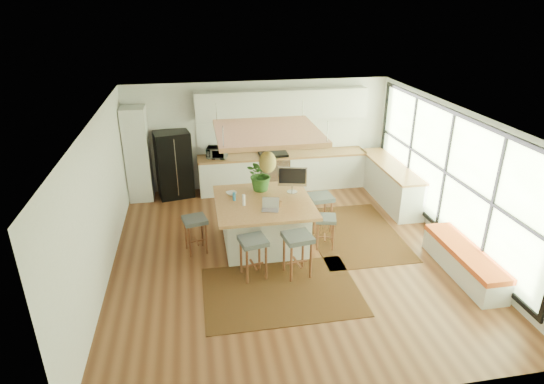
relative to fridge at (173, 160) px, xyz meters
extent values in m
plane|color=#532B17|center=(2.14, -3.20, -0.93)|extent=(7.00, 7.00, 0.00)
plane|color=white|center=(2.14, -3.20, 1.78)|extent=(7.00, 7.00, 0.00)
plane|color=silver|center=(2.14, 0.30, 0.42)|extent=(6.50, 0.00, 6.50)
plane|color=silver|center=(2.14, -6.70, 0.42)|extent=(6.50, 0.00, 6.50)
plane|color=silver|center=(-1.11, -3.20, 0.42)|extent=(0.00, 7.00, 7.00)
plane|color=silver|center=(5.39, -3.20, 0.42)|extent=(0.00, 7.00, 7.00)
cube|color=silver|center=(-0.81, -0.02, 0.20)|extent=(0.55, 0.60, 2.25)
cube|color=silver|center=(2.69, -0.02, -0.49)|extent=(4.20, 0.60, 0.88)
cube|color=#935C34|center=(2.69, -0.02, -0.03)|extent=(4.24, 0.64, 0.05)
cube|color=white|center=(2.69, 0.28, 0.43)|extent=(4.20, 0.02, 0.80)
cube|color=silver|center=(2.69, 0.12, 1.22)|extent=(4.20, 0.34, 0.70)
cube|color=silver|center=(5.07, -1.20, -0.49)|extent=(0.60, 2.50, 0.88)
cube|color=#935C34|center=(5.07, -1.20, -0.03)|extent=(0.64, 2.54, 0.05)
cube|color=black|center=(1.80, -4.36, -0.92)|extent=(2.60, 1.80, 0.01)
cube|color=black|center=(3.68, -2.65, -0.92)|extent=(1.80, 2.60, 0.01)
imported|color=#A5A5AA|center=(1.05, -0.01, 0.16)|extent=(0.53, 0.38, 0.33)
imported|color=#1E4C19|center=(1.81, -2.16, 0.27)|extent=(0.89, 0.91, 0.54)
imported|color=beige|center=(1.19, -2.29, 0.03)|extent=(0.25, 0.25, 0.05)
cylinder|color=#369AD9|center=(1.22, -2.60, 0.10)|extent=(0.07, 0.07, 0.19)
cylinder|color=silver|center=(1.37, -2.85, 0.10)|extent=(0.07, 0.07, 0.19)
cylinder|color=brown|center=(2.02, -3.00, 0.10)|extent=(0.07, 0.07, 0.19)
camera|label=1|loc=(0.55, -10.51, 3.64)|focal=29.74mm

